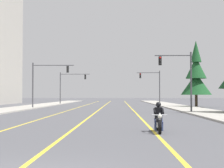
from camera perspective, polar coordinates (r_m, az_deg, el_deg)
lane_stripe_center at (r=52.34m, az=-1.51°, el=-3.80°), size 0.16×100.00×0.01m
lane_stripe_left at (r=52.61m, az=-5.28°, el=-3.79°), size 0.16×100.00×0.01m
lane_stripe_right at (r=52.31m, az=3.00°, el=-3.80°), size 0.16×100.00×0.01m
sidewalk_kerb_right at (r=48.09m, az=11.63°, el=-3.86°), size 4.40×110.00×0.14m
sidewalk_kerb_left at (r=49.03m, az=-14.29°, el=-3.80°), size 4.40×110.00×0.14m
motorcycle_with_rider at (r=16.85m, az=7.75°, el=-5.95°), size 0.70×2.19×1.46m
traffic_signal_near_right at (r=35.76m, az=11.34°, el=1.77°), size 3.80×0.37×6.20m
traffic_signal_near_left at (r=47.61m, az=-11.05°, el=1.02°), size 5.66×0.40×6.20m
traffic_signal_mid_right at (r=62.51m, az=6.84°, el=0.24°), size 4.17×0.46×6.20m
traffic_signal_mid_left at (r=67.15m, az=-7.15°, el=0.19°), size 5.81×0.37×6.20m
conifer_tree_right_verge_far at (r=52.12m, az=13.78°, el=1.21°), size 4.48×4.48×9.86m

